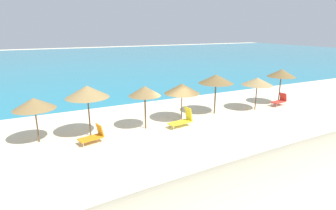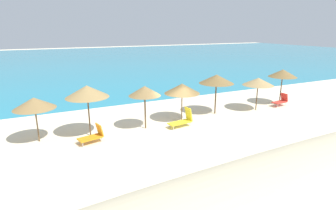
{
  "view_description": "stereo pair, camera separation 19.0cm",
  "coord_description": "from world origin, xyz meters",
  "px_view_note": "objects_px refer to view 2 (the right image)",
  "views": [
    {
      "loc": [
        -7.48,
        -13.52,
        6.04
      ],
      "look_at": [
        -0.17,
        1.29,
        1.32
      ],
      "focal_mm": 28.78,
      "sensor_mm": 36.0,
      "label": 1
    },
    {
      "loc": [
        -7.3,
        -13.6,
        6.04
      ],
      "look_at": [
        -0.17,
        1.29,
        1.32
      ],
      "focal_mm": 28.78,
      "sensor_mm": 36.0,
      "label": 2
    }
  ],
  "objects_px": {
    "beach_umbrella_2": "(87,91)",
    "lounge_chair_0": "(281,101)",
    "beach_umbrella_4": "(182,89)",
    "beach_umbrella_6": "(258,82)",
    "beach_umbrella_1": "(34,103)",
    "beach_umbrella_7": "(283,73)",
    "lounge_chair_2": "(93,135)",
    "beach_umbrella_5": "(216,79)",
    "beach_umbrella_3": "(145,91)",
    "lounge_chair_1": "(183,120)"
  },
  "relations": [
    {
      "from": "lounge_chair_1",
      "to": "lounge_chair_2",
      "type": "relative_size",
      "value": 1.16
    },
    {
      "from": "lounge_chair_0",
      "to": "beach_umbrella_7",
      "type": "bearing_deg",
      "value": -46.08
    },
    {
      "from": "beach_umbrella_7",
      "to": "lounge_chair_1",
      "type": "bearing_deg",
      "value": -173.15
    },
    {
      "from": "beach_umbrella_1",
      "to": "beach_umbrella_3",
      "type": "bearing_deg",
      "value": -6.2
    },
    {
      "from": "beach_umbrella_1",
      "to": "lounge_chair_2",
      "type": "distance_m",
      "value": 3.54
    },
    {
      "from": "beach_umbrella_4",
      "to": "beach_umbrella_7",
      "type": "xyz_separation_m",
      "value": [
        9.24,
        0.1,
        0.36
      ]
    },
    {
      "from": "beach_umbrella_3",
      "to": "beach_umbrella_7",
      "type": "bearing_deg",
      "value": 2.22
    },
    {
      "from": "beach_umbrella_7",
      "to": "beach_umbrella_1",
      "type": "bearing_deg",
      "value": 179.4
    },
    {
      "from": "beach_umbrella_1",
      "to": "beach_umbrella_2",
      "type": "height_order",
      "value": "beach_umbrella_2"
    },
    {
      "from": "beach_umbrella_7",
      "to": "beach_umbrella_6",
      "type": "bearing_deg",
      "value": -171.73
    },
    {
      "from": "beach_umbrella_4",
      "to": "beach_umbrella_5",
      "type": "distance_m",
      "value": 2.96
    },
    {
      "from": "beach_umbrella_1",
      "to": "lounge_chair_1",
      "type": "height_order",
      "value": "beach_umbrella_1"
    },
    {
      "from": "lounge_chair_1",
      "to": "beach_umbrella_1",
      "type": "bearing_deg",
      "value": 72.95
    },
    {
      "from": "beach_umbrella_5",
      "to": "beach_umbrella_6",
      "type": "xyz_separation_m",
      "value": [
        3.36,
        -0.61,
        -0.36
      ]
    },
    {
      "from": "beach_umbrella_5",
      "to": "beach_umbrella_6",
      "type": "bearing_deg",
      "value": -10.33
    },
    {
      "from": "beach_umbrella_1",
      "to": "lounge_chair_0",
      "type": "bearing_deg",
      "value": -2.01
    },
    {
      "from": "lounge_chair_2",
      "to": "beach_umbrella_6",
      "type": "bearing_deg",
      "value": -99.71
    },
    {
      "from": "beach_umbrella_1",
      "to": "lounge_chair_0",
      "type": "relative_size",
      "value": 1.8
    },
    {
      "from": "beach_umbrella_1",
      "to": "beach_umbrella_3",
      "type": "distance_m",
      "value": 6.09
    },
    {
      "from": "lounge_chair_0",
      "to": "lounge_chair_2",
      "type": "xyz_separation_m",
      "value": [
        -15.02,
        -0.8,
        -0.03
      ]
    },
    {
      "from": "beach_umbrella_3",
      "to": "beach_umbrella_7",
      "type": "height_order",
      "value": "beach_umbrella_7"
    },
    {
      "from": "lounge_chair_1",
      "to": "beach_umbrella_5",
      "type": "bearing_deg",
      "value": -76.24
    },
    {
      "from": "beach_umbrella_7",
      "to": "lounge_chair_1",
      "type": "xyz_separation_m",
      "value": [
        -9.76,
        -1.17,
        -2.12
      ]
    },
    {
      "from": "beach_umbrella_4",
      "to": "lounge_chair_1",
      "type": "height_order",
      "value": "beach_umbrella_4"
    },
    {
      "from": "beach_umbrella_5",
      "to": "beach_umbrella_6",
      "type": "height_order",
      "value": "beach_umbrella_5"
    },
    {
      "from": "beach_umbrella_4",
      "to": "beach_umbrella_6",
      "type": "height_order",
      "value": "beach_umbrella_4"
    },
    {
      "from": "beach_umbrella_5",
      "to": "lounge_chair_0",
      "type": "xyz_separation_m",
      "value": [
        5.97,
        -0.62,
        -2.13
      ]
    },
    {
      "from": "beach_umbrella_2",
      "to": "beach_umbrella_4",
      "type": "height_order",
      "value": "beach_umbrella_2"
    },
    {
      "from": "beach_umbrella_6",
      "to": "lounge_chair_0",
      "type": "xyz_separation_m",
      "value": [
        2.61,
        -0.0,
        -1.78
      ]
    },
    {
      "from": "beach_umbrella_3",
      "to": "beach_umbrella_5",
      "type": "bearing_deg",
      "value": 6.51
    },
    {
      "from": "beach_umbrella_1",
      "to": "beach_umbrella_6",
      "type": "distance_m",
      "value": 15.12
    },
    {
      "from": "beach_umbrella_6",
      "to": "lounge_chair_1",
      "type": "distance_m",
      "value": 7.07
    },
    {
      "from": "beach_umbrella_6",
      "to": "lounge_chair_0",
      "type": "distance_m",
      "value": 3.15
    },
    {
      "from": "beach_umbrella_1",
      "to": "lounge_chair_2",
      "type": "bearing_deg",
      "value": -27.82
    },
    {
      "from": "beach_umbrella_7",
      "to": "beach_umbrella_4",
      "type": "bearing_deg",
      "value": -179.41
    },
    {
      "from": "beach_umbrella_2",
      "to": "beach_umbrella_3",
      "type": "distance_m",
      "value": 3.35
    },
    {
      "from": "beach_umbrella_1",
      "to": "beach_umbrella_7",
      "type": "height_order",
      "value": "beach_umbrella_7"
    },
    {
      "from": "beach_umbrella_2",
      "to": "beach_umbrella_6",
      "type": "xyz_separation_m",
      "value": [
        12.39,
        -0.25,
        -0.43
      ]
    },
    {
      "from": "beach_umbrella_1",
      "to": "beach_umbrella_3",
      "type": "relative_size",
      "value": 0.93
    },
    {
      "from": "beach_umbrella_2",
      "to": "lounge_chair_0",
      "type": "xyz_separation_m",
      "value": [
        14.99,
        -0.25,
        -2.21
      ]
    },
    {
      "from": "beach_umbrella_2",
      "to": "lounge_chair_2",
      "type": "relative_size",
      "value": 2.1
    },
    {
      "from": "beach_umbrella_1",
      "to": "beach_umbrella_2",
      "type": "distance_m",
      "value": 2.78
    },
    {
      "from": "beach_umbrella_1",
      "to": "beach_umbrella_2",
      "type": "bearing_deg",
      "value": -7.77
    },
    {
      "from": "beach_umbrella_7",
      "to": "beach_umbrella_2",
      "type": "bearing_deg",
      "value": -179.32
    },
    {
      "from": "beach_umbrella_5",
      "to": "lounge_chair_2",
      "type": "relative_size",
      "value": 2.03
    },
    {
      "from": "beach_umbrella_4",
      "to": "beach_umbrella_6",
      "type": "relative_size",
      "value": 1.02
    },
    {
      "from": "beach_umbrella_7",
      "to": "lounge_chair_0",
      "type": "relative_size",
      "value": 2.06
    },
    {
      "from": "beach_umbrella_6",
      "to": "lounge_chair_0",
      "type": "height_order",
      "value": "beach_umbrella_6"
    },
    {
      "from": "lounge_chair_2",
      "to": "lounge_chair_0",
      "type": "bearing_deg",
      "value": -100.36
    },
    {
      "from": "beach_umbrella_6",
      "to": "lounge_chair_1",
      "type": "bearing_deg",
      "value": -173.76
    }
  ]
}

